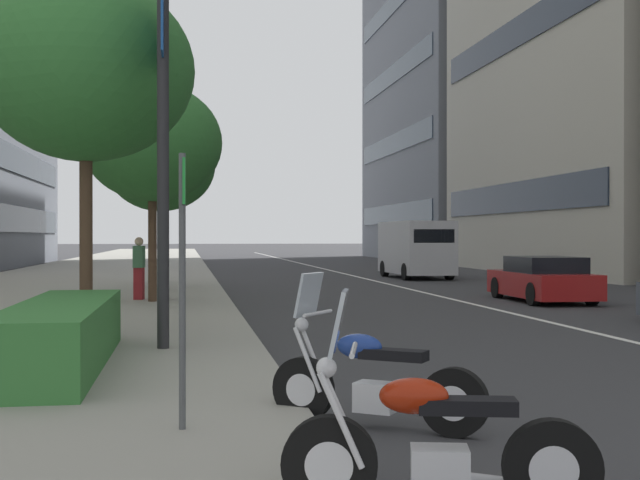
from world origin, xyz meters
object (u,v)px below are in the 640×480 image
object	(u,v)px
motorcycle_far_end_row	(372,382)
street_tree_by_lamp_post	(161,165)
street_tree_near_plaza_corner	(86,70)
car_far_down_avenue	(543,280)
motorcycle_mid_row	(434,448)
parking_sign_by_curb	(183,263)
delivery_van_ahead	(416,248)
street_tree_mid_sidewalk	(152,143)
pedestrian_on_plaza	(139,268)
street_lamp_with_banners	(191,34)

from	to	relation	value
motorcycle_far_end_row	street_tree_by_lamp_post	distance (m)	20.79
street_tree_near_plaza_corner	car_far_down_avenue	bearing A→B (deg)	-56.73
car_far_down_avenue	motorcycle_far_end_row	bearing A→B (deg)	152.32
motorcycle_mid_row	parking_sign_by_curb	size ratio (longest dim) A/B	0.86
delivery_van_ahead	car_far_down_avenue	bearing A→B (deg)	178.24
street_tree_mid_sidewalk	pedestrian_on_plaza	bearing A→B (deg)	26.28
motorcycle_mid_row	street_tree_by_lamp_post	size ratio (longest dim) A/B	0.37
car_far_down_avenue	street_lamp_with_banners	xyz separation A→B (m)	(-9.57, 9.84, 4.29)
street_tree_by_lamp_post	pedestrian_on_plaza	bearing A→B (deg)	175.33
motorcycle_far_end_row	car_far_down_avenue	bearing A→B (deg)	-84.35
street_lamp_with_banners	pedestrian_on_plaza	world-z (taller)	street_lamp_with_banners
street_lamp_with_banners	street_tree_near_plaza_corner	bearing A→B (deg)	42.10
street_lamp_with_banners	car_far_down_avenue	bearing A→B (deg)	-45.79
motorcycle_far_end_row	street_tree_mid_sidewalk	world-z (taller)	street_tree_mid_sidewalk
motorcycle_mid_row	street_tree_near_plaza_corner	size ratio (longest dim) A/B	0.34
motorcycle_far_end_row	street_tree_near_plaza_corner	xyz separation A→B (m)	(6.99, 3.44, 4.23)
delivery_van_ahead	street_tree_by_lamp_post	bearing A→B (deg)	123.85
car_far_down_avenue	street_tree_mid_sidewalk	xyz separation A→B (m)	(-0.24, 10.77, 3.65)
street_tree_near_plaza_corner	street_tree_by_lamp_post	world-z (taller)	street_tree_near_plaza_corner
car_far_down_avenue	motorcycle_mid_row	bearing A→B (deg)	155.64
motorcycle_mid_row	delivery_van_ahead	distance (m)	31.62
parking_sign_by_curb	street_tree_mid_sidewalk	world-z (taller)	street_tree_mid_sidewalk
parking_sign_by_curb	street_lamp_with_banners	size ratio (longest dim) A/B	0.31
parking_sign_by_curb	pedestrian_on_plaza	distance (m)	15.61
parking_sign_by_curb	street_tree_by_lamp_post	bearing A→B (deg)	2.16
pedestrian_on_plaza	motorcycle_far_end_row	bearing A→B (deg)	-70.38
motorcycle_far_end_row	motorcycle_mid_row	bearing A→B (deg)	121.66
motorcycle_mid_row	car_far_down_avenue	distance (m)	19.03
street_lamp_with_banners	parking_sign_by_curb	bearing A→B (deg)	178.81
delivery_van_ahead	street_tree_mid_sidewalk	world-z (taller)	street_tree_mid_sidewalk
street_tree_mid_sidewalk	street_tree_by_lamp_post	xyz separation A→B (m)	(5.93, -0.04, -0.09)
car_far_down_avenue	street_tree_mid_sidewalk	size ratio (longest dim) A/B	0.77
delivery_van_ahead	street_lamp_with_banners	size ratio (longest dim) A/B	0.67
motorcycle_far_end_row	parking_sign_by_curb	bearing A→B (deg)	48.02
motorcycle_mid_row	street_tree_by_lamp_post	bearing A→B (deg)	-70.51
car_far_down_avenue	delivery_van_ahead	distance (m)	13.39
motorcycle_far_end_row	street_lamp_with_banners	distance (m)	6.92
delivery_van_ahead	parking_sign_by_curb	xyz separation A→B (m)	(-28.39, 9.97, 0.28)
motorcycle_mid_row	street_tree_by_lamp_post	world-z (taller)	street_tree_by_lamp_post
street_tree_by_lamp_post	car_far_down_avenue	bearing A→B (deg)	-117.92
street_lamp_with_banners	street_tree_near_plaza_corner	distance (m)	2.65
delivery_van_ahead	pedestrian_on_plaza	distance (m)	17.02
street_lamp_with_banners	pedestrian_on_plaza	size ratio (longest dim) A/B	4.64
street_tree_near_plaza_corner	street_tree_by_lamp_post	size ratio (longest dim) A/B	1.10
motorcycle_mid_row	street_tree_near_plaza_corner	xyz separation A→B (m)	(9.51, 3.29, 4.23)
street_tree_near_plaza_corner	pedestrian_on_plaza	size ratio (longest dim) A/B	3.67
car_far_down_avenue	parking_sign_by_curb	distance (m)	18.05
motorcycle_mid_row	street_tree_near_plaza_corner	bearing A→B (deg)	-57.45
parking_sign_by_curb	street_tree_mid_sidewalk	xyz separation A→B (m)	(14.78, 0.82, 2.64)
street_tree_mid_sidewalk	pedestrian_on_plaza	distance (m)	3.37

